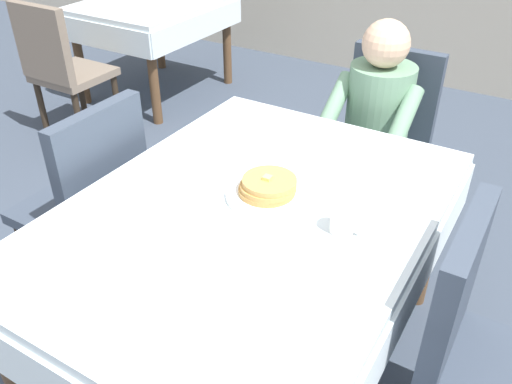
# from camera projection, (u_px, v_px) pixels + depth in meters

# --- Properties ---
(ground_plane) EXTENTS (14.00, 14.00, 0.00)m
(ground_plane) POSITION_uv_depth(u_px,v_px,m) (251.00, 358.00, 2.14)
(ground_plane) COLOR #3D4756
(dining_table_main) EXTENTS (1.12, 1.52, 0.74)m
(dining_table_main) POSITION_uv_depth(u_px,v_px,m) (250.00, 230.00, 1.79)
(dining_table_main) COLOR silver
(dining_table_main) RESTS_ON ground
(chair_diner) EXTENTS (0.44, 0.45, 0.93)m
(chair_diner) POSITION_uv_depth(u_px,v_px,m) (383.00, 132.00, 2.67)
(chair_diner) COLOR #384251
(chair_diner) RESTS_ON ground
(diner_person) EXTENTS (0.40, 0.43, 1.12)m
(diner_person) POSITION_uv_depth(u_px,v_px,m) (375.00, 118.00, 2.48)
(diner_person) COLOR gray
(diner_person) RESTS_ON ground
(chair_right_side) EXTENTS (0.45, 0.44, 0.93)m
(chair_right_side) POSITION_uv_depth(u_px,v_px,m) (479.00, 348.00, 1.52)
(chair_right_side) COLOR #384251
(chair_right_side) RESTS_ON ground
(chair_left_side) EXTENTS (0.45, 0.44, 0.93)m
(chair_left_side) POSITION_uv_depth(u_px,v_px,m) (91.00, 195.00, 2.19)
(chair_left_side) COLOR #384251
(chair_left_side) RESTS_ON ground
(plate_breakfast) EXTENTS (0.28, 0.28, 0.02)m
(plate_breakfast) POSITION_uv_depth(u_px,v_px,m) (267.00, 195.00, 1.79)
(plate_breakfast) COLOR white
(plate_breakfast) RESTS_ON dining_table_main
(breakfast_stack) EXTENTS (0.20, 0.19, 0.07)m
(breakfast_stack) POSITION_uv_depth(u_px,v_px,m) (268.00, 186.00, 1.77)
(breakfast_stack) COLOR tan
(breakfast_stack) RESTS_ON plate_breakfast
(cup_coffee) EXTENTS (0.11, 0.08, 0.08)m
(cup_coffee) POSITION_uv_depth(u_px,v_px,m) (343.00, 220.00, 1.61)
(cup_coffee) COLOR white
(cup_coffee) RESTS_ON dining_table_main
(syrup_pitcher) EXTENTS (0.08, 0.08, 0.07)m
(syrup_pitcher) POSITION_uv_depth(u_px,v_px,m) (216.00, 152.00, 1.98)
(syrup_pitcher) COLOR silver
(syrup_pitcher) RESTS_ON dining_table_main
(fork_left_of_plate) EXTENTS (0.02, 0.18, 0.00)m
(fork_left_of_plate) POSITION_uv_depth(u_px,v_px,m) (217.00, 183.00, 1.86)
(fork_left_of_plate) COLOR silver
(fork_left_of_plate) RESTS_ON dining_table_main
(knife_right_of_plate) EXTENTS (0.02, 0.20, 0.00)m
(knife_right_of_plate) POSITION_uv_depth(u_px,v_px,m) (316.00, 216.00, 1.69)
(knife_right_of_plate) COLOR silver
(knife_right_of_plate) RESTS_ON dining_table_main
(spoon_near_edge) EXTENTS (0.15, 0.04, 0.00)m
(spoon_near_edge) POSITION_uv_depth(u_px,v_px,m) (227.00, 252.00, 1.54)
(spoon_near_edge) COLOR silver
(spoon_near_edge) RESTS_ON dining_table_main
(napkin_folded) EXTENTS (0.18, 0.13, 0.01)m
(napkin_folded) POSITION_uv_depth(u_px,v_px,m) (180.00, 187.00, 1.83)
(napkin_folded) COLOR white
(napkin_folded) RESTS_ON dining_table_main
(background_table_far) EXTENTS (0.92, 1.12, 0.74)m
(background_table_far) POSITION_uv_depth(u_px,v_px,m) (153.00, 16.00, 4.13)
(background_table_far) COLOR silver
(background_table_far) RESTS_ON ground
(background_chair_empty) EXTENTS (0.44, 0.45, 0.93)m
(background_chair_empty) POSITION_uv_depth(u_px,v_px,m) (60.00, 64.00, 3.50)
(background_chair_empty) COLOR #7A6B5B
(background_chair_empty) RESTS_ON ground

